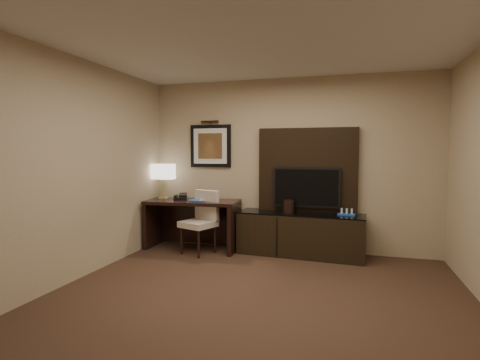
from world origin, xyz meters
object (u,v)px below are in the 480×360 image
at_px(credenza, 300,234).
at_px(tv, 306,187).
at_px(table_lamp, 164,180).
at_px(minibar_tray, 347,212).
at_px(desk, 193,225).
at_px(ice_bucket, 289,206).
at_px(desk_chair, 198,223).
at_px(water_bottle, 216,196).
at_px(desk_phone, 181,197).

bearing_deg(credenza, tv, 68.43).
bearing_deg(tv, table_lamp, -176.72).
xyz_separation_m(table_lamp, minibar_tray, (2.93, -0.01, -0.40)).
relative_size(table_lamp, minibar_tray, 2.51).
bearing_deg(desk, table_lamp, 165.06).
distance_m(credenza, ice_bucket, 0.45).
distance_m(desk_chair, water_bottle, 0.52).
bearing_deg(tv, water_bottle, -171.57).
bearing_deg(table_lamp, water_bottle, -4.26).
bearing_deg(credenza, desk_phone, -173.10).
xyz_separation_m(tv, water_bottle, (-1.38, -0.20, -0.15)).
height_order(tv, ice_bucket, tv).
height_order(credenza, ice_bucket, ice_bucket).
bearing_deg(table_lamp, credenza, -0.16).
bearing_deg(desk, tv, 3.51).
relative_size(desk, credenza, 0.78).
height_order(desk_phone, water_bottle, water_bottle).
relative_size(desk, minibar_tray, 6.03).
bearing_deg(minibar_tray, credenza, 179.54).
distance_m(desk_phone, minibar_tray, 2.58).
xyz_separation_m(desk_phone, minibar_tray, (2.57, 0.11, -0.15)).
relative_size(tv, table_lamp, 1.64).
xyz_separation_m(desk_phone, water_bottle, (0.59, 0.05, 0.03)).
bearing_deg(desk_phone, credenza, -13.70).
xyz_separation_m(ice_bucket, minibar_tray, (0.84, -0.01, -0.05)).
bearing_deg(table_lamp, desk_phone, -18.14).
bearing_deg(table_lamp, tv, 3.28).
height_order(water_bottle, minibar_tray, water_bottle).
xyz_separation_m(credenza, minibar_tray, (0.66, -0.01, 0.37)).
xyz_separation_m(desk, desk_chair, (0.20, -0.24, 0.08)).
height_order(desk, desk_phone, desk_phone).
height_order(desk_chair, ice_bucket, desk_chair).
height_order(table_lamp, water_bottle, table_lamp).
relative_size(tv, minibar_tray, 4.12).
bearing_deg(ice_bucket, minibar_tray, -0.67).
height_order(tv, table_lamp, table_lamp).
xyz_separation_m(tv, ice_bucket, (-0.25, -0.14, -0.28)).
bearing_deg(desk, credenza, -0.85).
distance_m(table_lamp, desk_phone, 0.46).
xyz_separation_m(desk, credenza, (1.70, 0.10, -0.07)).
height_order(desk_chair, minibar_tray, desk_chair).
bearing_deg(water_bottle, credenza, 2.81).
bearing_deg(desk_chair, credenza, 33.84).
bearing_deg(desk_phone, desk_chair, -47.33).
height_order(desk_chair, desk_phone, desk_chair).
height_order(ice_bucket, minibar_tray, ice_bucket).
relative_size(desk_chair, water_bottle, 5.62).
distance_m(credenza, water_bottle, 1.43).
relative_size(desk_chair, desk_phone, 4.81).
distance_m(desk, ice_bucket, 1.57).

